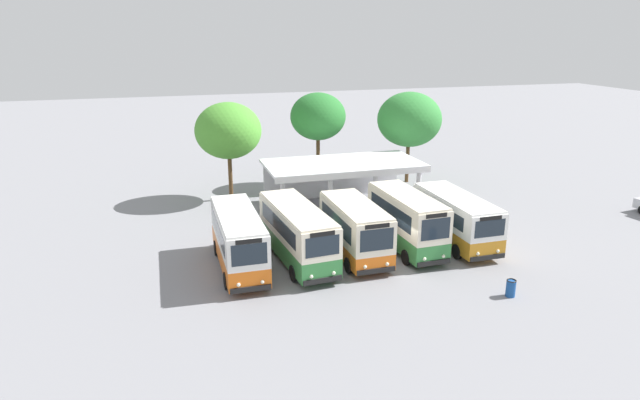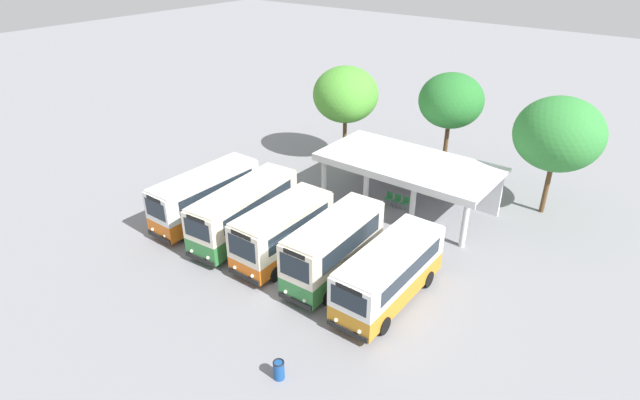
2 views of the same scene
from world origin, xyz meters
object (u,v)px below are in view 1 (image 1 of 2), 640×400
(city_bus_second_in_row, at_px, (297,232))
(waiting_chair_end_by_column, at_px, (330,201))
(litter_bin_apron, at_px, (511,288))
(city_bus_fifth_blue, at_px, (456,217))
(waiting_chair_middle_seat, at_px, (346,200))
(city_bus_middle_cream, at_px, (355,228))
(waiting_chair_second_from_end, at_px, (338,201))
(city_bus_nearest_orange, at_px, (238,238))
(city_bus_fourth_amber, at_px, (407,220))

(city_bus_second_in_row, xyz_separation_m, waiting_chair_end_by_column, (4.86, 9.02, -1.30))
(city_bus_second_in_row, height_order, litter_bin_apron, city_bus_second_in_row)
(city_bus_fifth_blue, bearing_deg, waiting_chair_middle_seat, 114.11)
(waiting_chair_end_by_column, bearing_deg, city_bus_fifth_blue, -59.64)
(city_bus_fifth_blue, bearing_deg, city_bus_second_in_row, 179.66)
(city_bus_middle_cream, height_order, waiting_chair_second_from_end, city_bus_middle_cream)
(city_bus_middle_cream, bearing_deg, city_bus_fifth_blue, 2.45)
(city_bus_second_in_row, bearing_deg, city_bus_middle_cream, -5.92)
(city_bus_second_in_row, distance_m, waiting_chair_end_by_column, 10.33)
(city_bus_nearest_orange, xyz_separation_m, waiting_chair_middle_seat, (9.48, 9.15, -1.30))
(city_bus_middle_cream, relative_size, waiting_chair_middle_seat, 7.74)
(city_bus_second_in_row, bearing_deg, waiting_chair_end_by_column, 61.72)
(city_bus_second_in_row, height_order, city_bus_middle_cream, same)
(city_bus_fourth_amber, height_order, city_bus_fifth_blue, city_bus_fourth_amber)
(waiting_chair_middle_seat, bearing_deg, city_bus_fourth_amber, -85.64)
(waiting_chair_second_from_end, height_order, waiting_chair_middle_seat, same)
(city_bus_middle_cream, xyz_separation_m, waiting_chair_end_by_column, (1.46, 9.38, -1.30))
(waiting_chair_second_from_end, bearing_deg, city_bus_nearest_orange, -134.14)
(city_bus_middle_cream, height_order, city_bus_fourth_amber, city_bus_fourth_amber)
(city_bus_second_in_row, xyz_separation_m, waiting_chair_middle_seat, (6.08, 9.09, -1.30))
(city_bus_second_in_row, distance_m, waiting_chair_middle_seat, 11.01)
(city_bus_fifth_blue, bearing_deg, waiting_chair_second_from_end, 117.28)
(city_bus_fourth_amber, xyz_separation_m, waiting_chair_end_by_column, (-1.93, 9.14, -1.41))
(waiting_chair_second_from_end, bearing_deg, waiting_chair_end_by_column, -175.90)
(city_bus_nearest_orange, height_order, waiting_chair_end_by_column, city_bus_nearest_orange)
(city_bus_fifth_blue, bearing_deg, city_bus_fourth_amber, -179.11)
(waiting_chair_second_from_end, relative_size, litter_bin_apron, 0.96)
(city_bus_second_in_row, relative_size, city_bus_fifth_blue, 1.09)
(city_bus_fifth_blue, height_order, waiting_chair_second_from_end, city_bus_fifth_blue)
(litter_bin_apron, bearing_deg, city_bus_fifth_blue, 82.54)
(waiting_chair_second_from_end, xyz_separation_m, litter_bin_apron, (3.75, -16.42, -0.07))
(city_bus_fourth_amber, height_order, waiting_chair_end_by_column, city_bus_fourth_amber)
(city_bus_fifth_blue, bearing_deg, waiting_chair_end_by_column, 120.36)
(city_bus_second_in_row, height_order, waiting_chair_middle_seat, city_bus_second_in_row)
(city_bus_middle_cream, xyz_separation_m, waiting_chair_middle_seat, (2.69, 9.44, -1.30))
(waiting_chair_second_from_end, relative_size, waiting_chair_middle_seat, 1.00)
(waiting_chair_middle_seat, bearing_deg, city_bus_nearest_orange, -136.00)
(waiting_chair_middle_seat, height_order, litter_bin_apron, litter_bin_apron)
(city_bus_nearest_orange, xyz_separation_m, city_bus_fifth_blue, (13.57, 0.00, -0.09))
(waiting_chair_end_by_column, distance_m, waiting_chair_middle_seat, 1.23)
(city_bus_fifth_blue, xyz_separation_m, waiting_chair_end_by_column, (-5.32, 9.08, -1.21))
(city_bus_second_in_row, xyz_separation_m, city_bus_fourth_amber, (6.78, -0.11, 0.11))
(city_bus_middle_cream, relative_size, city_bus_fourth_amber, 0.95)
(city_bus_second_in_row, xyz_separation_m, city_bus_middle_cream, (3.39, -0.35, -0.00))
(city_bus_fifth_blue, relative_size, waiting_chair_second_from_end, 8.66)
(city_bus_nearest_orange, height_order, city_bus_fourth_amber, city_bus_fourth_amber)
(city_bus_fourth_amber, distance_m, litter_bin_apron, 7.78)
(city_bus_nearest_orange, relative_size, city_bus_fourth_amber, 1.10)
(waiting_chair_middle_seat, relative_size, litter_bin_apron, 0.96)
(city_bus_second_in_row, distance_m, waiting_chair_second_from_end, 10.67)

